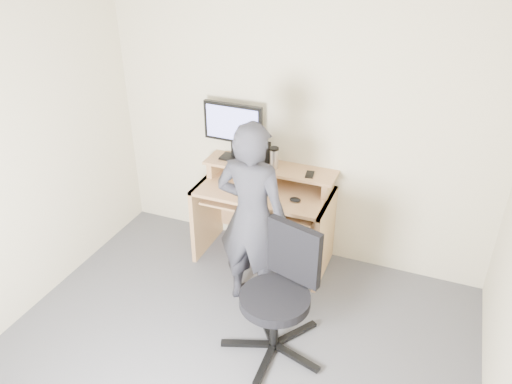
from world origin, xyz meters
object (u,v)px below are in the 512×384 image
Objects in this scene: desk at (267,205)px; monitor at (233,126)px; office_chair at (281,289)px; person at (252,218)px.

monitor is at bearing 165.45° from desk.
desk is 1.15m from office_chair.
person is at bearing 150.58° from office_chair.
monitor reaches higher than desk.
desk is 0.75× the size of person.
desk is 0.77m from monitor.
person is at bearing -79.80° from desk.
desk is 2.16× the size of monitor.
person reaches higher than office_chair.
office_chair is 0.60× the size of person.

